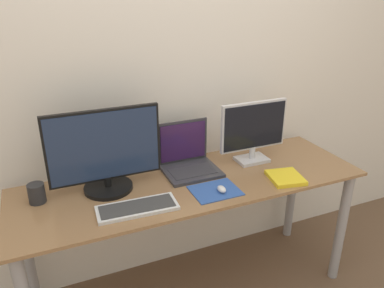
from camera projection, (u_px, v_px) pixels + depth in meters
The scene contains 10 objects.
wall_back at pixel (167, 78), 2.14m from camera, with size 7.00×0.05×2.50m.
desk at pixel (193, 203), 2.07m from camera, with size 1.89×0.60×0.77m.
monitor_left at pixel (105, 153), 1.85m from camera, with size 0.56×0.25×0.43m.
monitor_right at pixel (253, 130), 2.17m from camera, with size 0.42×0.13×0.37m.
laptop at pixel (188, 159), 2.12m from camera, with size 0.30×0.26×0.27m.
keyboard at pixel (137, 208), 1.75m from camera, with size 0.39×0.17×0.02m.
mousepad at pixel (215, 191), 1.91m from camera, with size 0.24×0.19×0.00m.
mouse at pixel (222, 189), 1.89m from camera, with size 0.04×0.06×0.03m.
book at pixel (285, 178), 2.03m from camera, with size 0.20×0.21×0.02m.
mug at pixel (37, 193), 1.80m from camera, with size 0.08×0.08×0.10m.
Camera 1 is at (-0.70, -1.33, 1.73)m, focal length 35.00 mm.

